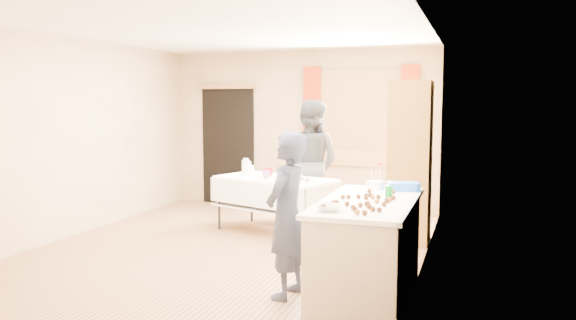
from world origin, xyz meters
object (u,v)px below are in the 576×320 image
(party_table, at_px, (275,200))
(girl, at_px, (287,215))
(chair, at_px, (299,201))
(woman, at_px, (310,163))
(counter, at_px, (368,251))
(cabinet, at_px, (410,162))

(party_table, distance_m, girl, 2.52)
(chair, bearing_deg, woman, -49.19)
(girl, relative_size, woman, 0.84)
(counter, relative_size, woman, 0.94)
(counter, bearing_deg, woman, 115.87)
(chair, relative_size, woman, 0.54)
(cabinet, distance_m, chair, 2.00)
(cabinet, relative_size, party_table, 1.12)
(counter, xyz_separation_m, chair, (-1.60, 3.04, -0.17))
(woman, bearing_deg, girl, 109.49)
(cabinet, xyz_separation_m, woman, (-1.45, 0.51, -0.12))
(girl, bearing_deg, woman, -160.61)
(cabinet, distance_m, woman, 1.54)
(chair, height_order, woman, woman)
(counter, relative_size, party_table, 0.93)
(girl, bearing_deg, chair, -157.37)
(cabinet, height_order, woman, cabinet)
(girl, bearing_deg, cabinet, 168.26)
(chair, height_order, girl, girl)
(cabinet, bearing_deg, counter, -92.52)
(woman, bearing_deg, cabinet, 167.60)
(party_table, xyz_separation_m, girl, (0.95, -2.31, 0.31))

